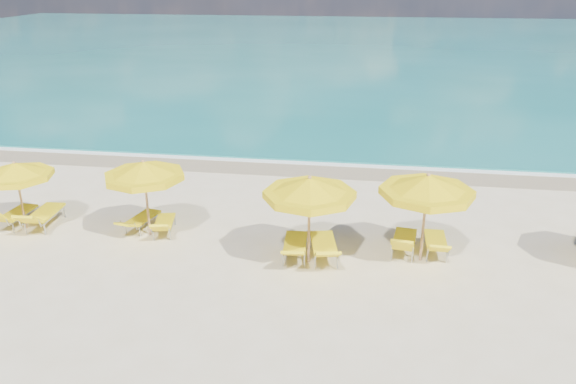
# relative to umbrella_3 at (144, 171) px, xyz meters

# --- Properties ---
(ground_plane) EXTENTS (120.00, 120.00, 0.00)m
(ground_plane) POSITION_rel_umbrella_3_xyz_m (4.07, -0.38, -2.05)
(ground_plane) COLOR beige
(ocean) EXTENTS (120.00, 80.00, 0.30)m
(ocean) POSITION_rel_umbrella_3_xyz_m (4.07, 47.62, -2.05)
(ocean) COLOR #136B68
(ocean) RESTS_ON ground
(wet_sand_band) EXTENTS (120.00, 2.60, 0.01)m
(wet_sand_band) POSITION_rel_umbrella_3_xyz_m (4.07, 7.02, -2.05)
(wet_sand_band) COLOR tan
(wet_sand_band) RESTS_ON ground
(foam_line) EXTENTS (120.00, 1.20, 0.03)m
(foam_line) POSITION_rel_umbrella_3_xyz_m (4.07, 7.82, -2.05)
(foam_line) COLOR white
(foam_line) RESTS_ON ground
(whitecap_near) EXTENTS (14.00, 0.36, 0.05)m
(whitecap_near) POSITION_rel_umbrella_3_xyz_m (-1.93, 16.62, -2.05)
(whitecap_near) COLOR white
(whitecap_near) RESTS_ON ground
(whitecap_far) EXTENTS (18.00, 0.30, 0.05)m
(whitecap_far) POSITION_rel_umbrella_3_xyz_m (12.07, 23.62, -2.05)
(whitecap_far) COLOR white
(whitecap_far) RESTS_ON ground
(umbrella_2) EXTENTS (2.41, 2.41, 2.20)m
(umbrella_2) POSITION_rel_umbrella_3_xyz_m (-4.01, -0.11, -0.18)
(umbrella_2) COLOR tan
(umbrella_2) RESTS_ON ground
(umbrella_3) EXTENTS (2.58, 2.58, 2.40)m
(umbrella_3) POSITION_rel_umbrella_3_xyz_m (0.00, 0.00, 0.00)
(umbrella_3) COLOR tan
(umbrella_3) RESTS_ON ground
(umbrella_4) EXTENTS (2.81, 2.81, 2.52)m
(umbrella_4) POSITION_rel_umbrella_3_xyz_m (4.95, -0.96, 0.10)
(umbrella_4) COLOR tan
(umbrella_4) RESTS_ON ground
(umbrella_5) EXTENTS (2.55, 2.55, 2.56)m
(umbrella_5) POSITION_rel_umbrella_3_xyz_m (8.00, -0.41, 0.14)
(umbrella_5) COLOR tan
(umbrella_5) RESTS_ON ground
(lounger_2_left) EXTENTS (0.69, 1.80, 0.86)m
(lounger_2_left) POSITION_rel_umbrella_3_xyz_m (-4.41, 0.07, -1.82)
(lounger_2_left) COLOR #A5A8AD
(lounger_2_left) RESTS_ON ground
(lounger_2_right) EXTENTS (0.81, 2.06, 0.89)m
(lounger_2_right) POSITION_rel_umbrella_3_xyz_m (-3.48, 0.10, -1.80)
(lounger_2_right) COLOR #A5A8AD
(lounger_2_right) RESTS_ON ground
(lounger_3_left) EXTENTS (0.89, 1.79, 0.62)m
(lounger_3_left) POSITION_rel_umbrella_3_xyz_m (-0.40, 0.40, -1.85)
(lounger_3_left) COLOR #A5A8AD
(lounger_3_left) RESTS_ON ground
(lounger_3_right) EXTENTS (0.86, 1.71, 0.73)m
(lounger_3_right) POSITION_rel_umbrella_3_xyz_m (0.39, 0.19, -1.85)
(lounger_3_right) COLOR #A5A8AD
(lounger_3_right) RESTS_ON ground
(lounger_4_left) EXTENTS (0.77, 1.98, 0.78)m
(lounger_4_left) POSITION_rel_umbrella_3_xyz_m (4.55, -0.75, -1.82)
(lounger_4_left) COLOR #A5A8AD
(lounger_4_left) RESTS_ON ground
(lounger_4_right) EXTENTS (1.04, 2.13, 0.85)m
(lounger_4_right) POSITION_rel_umbrella_3_xyz_m (5.35, -0.72, -1.80)
(lounger_4_right) COLOR #A5A8AD
(lounger_4_right) RESTS_ON ground
(lounger_5_left) EXTENTS (0.85, 1.87, 0.89)m
(lounger_5_left) POSITION_rel_umbrella_3_xyz_m (7.56, -0.02, -1.82)
(lounger_5_left) COLOR #A5A8AD
(lounger_5_left) RESTS_ON ground
(lounger_5_right) EXTENTS (0.62, 1.78, 0.77)m
(lounger_5_right) POSITION_rel_umbrella_3_xyz_m (8.44, 0.07, -1.83)
(lounger_5_right) COLOR #A5A8AD
(lounger_5_right) RESTS_ON ground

